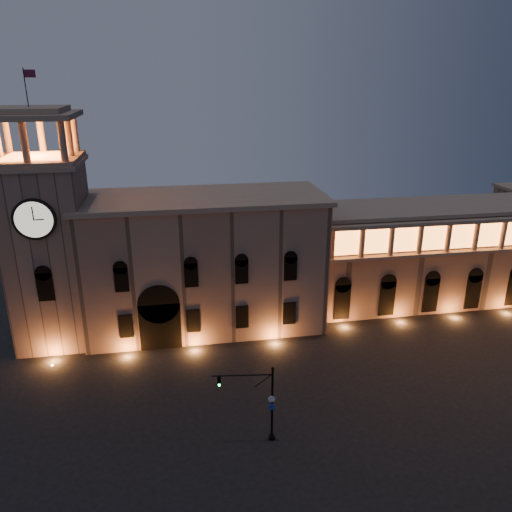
{
  "coord_description": "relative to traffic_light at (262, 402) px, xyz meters",
  "views": [
    {
      "loc": [
        -5.75,
        -38.86,
        31.7
      ],
      "look_at": [
        3.76,
        16.0,
        11.4
      ],
      "focal_mm": 35.0,
      "sensor_mm": 36.0,
      "label": 1
    }
  ],
  "objects": [
    {
      "name": "government_building",
      "position": [
        -3.22,
        23.95,
        4.72
      ],
      "size": [
        30.8,
        12.8,
        17.6
      ],
      "color": "#886959",
      "rests_on": "ground"
    },
    {
      "name": "clock_tower",
      "position": [
        -21.65,
        23.0,
        8.45
      ],
      "size": [
        9.8,
        9.8,
        32.4
      ],
      "color": "#886959",
      "rests_on": "ground"
    },
    {
      "name": "colonnade_wing",
      "position": [
        30.85,
        25.94,
        3.28
      ],
      "size": [
        40.6,
        11.5,
        14.5
      ],
      "color": "#836354",
      "rests_on": "ground"
    },
    {
      "name": "traffic_light",
      "position": [
        0.0,
        0.0,
        0.0
      ],
      "size": [
        5.59,
        1.05,
        7.72
      ],
      "rotation": [
        0.0,
        0.0,
        -0.13
      ],
      "color": "black",
      "rests_on": "ground"
    },
    {
      "name": "ground",
      "position": [
        -1.15,
        2.02,
        -4.05
      ],
      "size": [
        160.0,
        160.0,
        0.0
      ],
      "primitive_type": "plane",
      "color": "black",
      "rests_on": "ground"
    }
  ]
}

